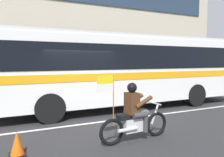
{
  "coord_description": "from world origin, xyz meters",
  "views": [
    {
      "loc": [
        -2.26,
        -7.49,
        2.13
      ],
      "look_at": [
        1.06,
        -0.36,
        1.49
      ],
      "focal_mm": 34.82,
      "sensor_mm": 36.0,
      "label": 1
    }
  ],
  "objects_px": {
    "motorcycle_with_rider": "(135,116)",
    "traffic_cone": "(17,144)",
    "transit_bus": "(125,66)",
    "fire_hydrant": "(31,93)"
  },
  "relations": [
    {
      "from": "transit_bus",
      "to": "fire_hydrant",
      "type": "relative_size",
      "value": 15.22
    },
    {
      "from": "transit_bus",
      "to": "motorcycle_with_rider",
      "type": "xyz_separation_m",
      "value": [
        -1.76,
        -3.81,
        -1.22
      ]
    },
    {
      "from": "transit_bus",
      "to": "fire_hydrant",
      "type": "bearing_deg",
      "value": 143.5
    },
    {
      "from": "transit_bus",
      "to": "motorcycle_with_rider",
      "type": "relative_size",
      "value": 5.2
    },
    {
      "from": "transit_bus",
      "to": "motorcycle_with_rider",
      "type": "bearing_deg",
      "value": -114.74
    },
    {
      "from": "motorcycle_with_rider",
      "to": "fire_hydrant",
      "type": "relative_size",
      "value": 2.92
    },
    {
      "from": "motorcycle_with_rider",
      "to": "traffic_cone",
      "type": "distance_m",
      "value": 2.92
    },
    {
      "from": "transit_bus",
      "to": "traffic_cone",
      "type": "height_order",
      "value": "transit_bus"
    },
    {
      "from": "motorcycle_with_rider",
      "to": "traffic_cone",
      "type": "height_order",
      "value": "motorcycle_with_rider"
    },
    {
      "from": "motorcycle_with_rider",
      "to": "fire_hydrant",
      "type": "distance_m",
      "value": 6.97
    }
  ]
}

